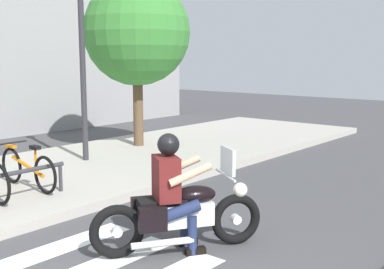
# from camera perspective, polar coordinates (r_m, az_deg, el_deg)

# --- Properties ---
(crosswalk_stripe_4) EXTENTS (2.80, 0.40, 0.01)m
(crosswalk_stripe_4) POSITION_cam_1_polar(r_m,az_deg,el_deg) (6.16, -18.38, -13.45)
(crosswalk_stripe_4) COLOR white
(crosswalk_stripe_4) RESTS_ON ground
(motorcycle) EXTENTS (1.85, 1.24, 1.23)m
(motorcycle) POSITION_cam_1_polar(r_m,az_deg,el_deg) (5.91, -1.47, -9.23)
(motorcycle) COLOR black
(motorcycle) RESTS_ON ground
(rider) EXTENTS (0.77, 0.73, 1.44)m
(rider) POSITION_cam_1_polar(r_m,az_deg,el_deg) (5.79, -2.23, -5.84)
(rider) COLOR #591919
(rider) RESTS_ON ground
(bicycle_5) EXTENTS (0.48, 1.67, 0.75)m
(bicycle_5) POSITION_cam_1_polar(r_m,az_deg,el_deg) (8.55, -18.61, -3.74)
(bicycle_5) COLOR black
(bicycle_5) RESTS_ON sidewalk
(street_lamp) EXTENTS (0.28, 0.28, 4.42)m
(street_lamp) POSITION_cam_1_polar(r_m,az_deg,el_deg) (10.45, -12.72, 10.75)
(street_lamp) COLOR #2D2D33
(street_lamp) RESTS_ON ground
(tree_near_rack) EXTENTS (2.57, 2.57, 4.19)m
(tree_near_rack) POSITION_cam_1_polar(r_m,az_deg,el_deg) (12.02, -6.45, 11.72)
(tree_near_rack) COLOR brown
(tree_near_rack) RESTS_ON ground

